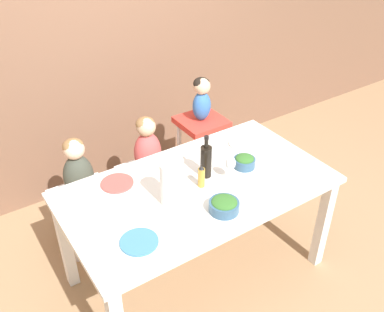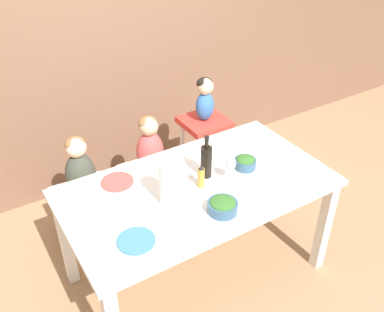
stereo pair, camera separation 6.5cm
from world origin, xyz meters
TOP-DOWN VIEW (x-y plane):
  - ground_plane at (0.00, 0.00)m, footprint 14.00×14.00m
  - wall_back at (-0.00, 1.43)m, footprint 10.00×0.09m
  - dining_table at (0.00, 0.00)m, footprint 1.67×0.92m
  - chair_far_left at (-0.52, 0.73)m, footprint 0.42×0.41m
  - chair_far_center at (0.03, 0.73)m, footprint 0.42×0.41m
  - chair_right_highchair at (0.53, 0.73)m, footprint 0.35×0.35m
  - person_child_left at (-0.52, 0.73)m, footprint 0.22×0.18m
  - person_child_center at (0.03, 0.73)m, footprint 0.22×0.18m
  - person_baby_right at (0.53, 0.73)m, footprint 0.15×0.14m
  - wine_bottle at (0.10, 0.06)m, footprint 0.07×0.07m
  - paper_towel_roll at (-0.23, -0.05)m, footprint 0.11×0.11m
  - wine_glass_near at (0.21, -0.05)m, footprint 0.07×0.07m
  - wine_glass_far at (-0.05, 0.14)m, footprint 0.07×0.07m
  - salad_bowl_large at (-0.01, -0.28)m, footprint 0.18×0.18m
  - salad_bowl_small at (0.37, 0.00)m, footprint 0.14×0.14m
  - dinner_plate_front_left at (-0.54, -0.24)m, footprint 0.21×0.21m
  - dinner_plate_back_left at (-0.41, 0.29)m, footprint 0.21×0.21m
  - dinner_plate_back_right at (0.54, 0.23)m, footprint 0.21×0.21m
  - condiment_bottle_hot_sauce at (0.01, -0.02)m, footprint 0.04×0.04m

SIDE VIEW (x-z plane):
  - ground_plane at x=0.00m, z-range 0.00..0.00m
  - chair_far_left at x=-0.52m, z-range 0.15..0.60m
  - chair_far_center at x=0.03m, z-range 0.15..0.60m
  - chair_right_highchair at x=0.53m, z-range 0.21..0.96m
  - dining_table at x=0.00m, z-range 0.29..1.06m
  - person_child_left at x=-0.52m, z-range 0.44..0.91m
  - person_child_center at x=0.03m, z-range 0.44..0.91m
  - dinner_plate_front_left at x=-0.54m, z-range 0.78..0.79m
  - dinner_plate_back_left at x=-0.41m, z-range 0.78..0.79m
  - dinner_plate_back_right at x=0.54m, z-range 0.78..0.79m
  - salad_bowl_small at x=0.37m, z-range 0.78..0.86m
  - salad_bowl_large at x=-0.01m, z-range 0.78..0.86m
  - condiment_bottle_hot_sauce at x=0.01m, z-range 0.77..0.92m
  - wine_glass_near at x=0.21m, z-range 0.81..0.97m
  - wine_glass_far at x=-0.05m, z-range 0.81..0.97m
  - wine_bottle at x=0.10m, z-range 0.74..1.04m
  - paper_towel_roll at x=-0.23m, z-range 0.78..1.05m
  - person_baby_right at x=0.53m, z-range 0.77..1.13m
  - wall_back at x=0.00m, z-range 0.00..2.70m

